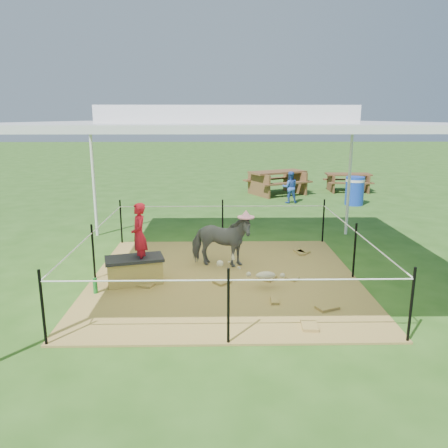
{
  "coord_description": "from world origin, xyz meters",
  "views": [
    {
      "loc": [
        -0.14,
        -7.17,
        2.75
      ],
      "look_at": [
        0.0,
        0.6,
        0.85
      ],
      "focal_mm": 35.0,
      "sensor_mm": 36.0,
      "label": 1
    }
  ],
  "objects_px": {
    "pony": "(221,241)",
    "picnic_table_near": "(277,183)",
    "woman": "(139,229)",
    "distant_person": "(290,187)",
    "straw_bale": "(135,271)",
    "foal": "(266,274)",
    "trash_barrel": "(355,191)",
    "green_bottle": "(95,286)",
    "picnic_table_far": "(348,183)"
  },
  "relations": [
    {
      "from": "foal",
      "to": "green_bottle",
      "type": "bearing_deg",
      "value": 176.02
    },
    {
      "from": "straw_bale",
      "to": "foal",
      "type": "bearing_deg",
      "value": -7.61
    },
    {
      "from": "woman",
      "to": "pony",
      "type": "xyz_separation_m",
      "value": [
        1.36,
        0.8,
        -0.44
      ]
    },
    {
      "from": "straw_bale",
      "to": "pony",
      "type": "bearing_deg",
      "value": 28.93
    },
    {
      "from": "straw_bale",
      "to": "picnic_table_near",
      "type": "relative_size",
      "value": 0.43
    },
    {
      "from": "straw_bale",
      "to": "trash_barrel",
      "type": "relative_size",
      "value": 0.98
    },
    {
      "from": "straw_bale",
      "to": "foal",
      "type": "distance_m",
      "value": 2.2
    },
    {
      "from": "trash_barrel",
      "to": "distant_person",
      "type": "height_order",
      "value": "distant_person"
    },
    {
      "from": "pony",
      "to": "straw_bale",
      "type": "bearing_deg",
      "value": 130.29
    },
    {
      "from": "pony",
      "to": "distant_person",
      "type": "bearing_deg",
      "value": -8.84
    },
    {
      "from": "pony",
      "to": "trash_barrel",
      "type": "distance_m",
      "value": 7.46
    },
    {
      "from": "pony",
      "to": "distant_person",
      "type": "distance_m",
      "value": 6.82
    },
    {
      "from": "straw_bale",
      "to": "green_bottle",
      "type": "relative_size",
      "value": 3.6
    },
    {
      "from": "straw_bale",
      "to": "picnic_table_far",
      "type": "bearing_deg",
      "value": 55.92
    },
    {
      "from": "pony",
      "to": "foal",
      "type": "relative_size",
      "value": 1.3
    },
    {
      "from": "picnic_table_far",
      "to": "distant_person",
      "type": "height_order",
      "value": "distant_person"
    },
    {
      "from": "straw_bale",
      "to": "picnic_table_near",
      "type": "distance_m",
      "value": 9.61
    },
    {
      "from": "picnic_table_near",
      "to": "distant_person",
      "type": "relative_size",
      "value": 1.96
    },
    {
      "from": "woman",
      "to": "trash_barrel",
      "type": "height_order",
      "value": "woman"
    },
    {
      "from": "straw_bale",
      "to": "foal",
      "type": "relative_size",
      "value": 1.0
    },
    {
      "from": "straw_bale",
      "to": "distant_person",
      "type": "relative_size",
      "value": 0.85
    },
    {
      "from": "woman",
      "to": "foal",
      "type": "distance_m",
      "value": 2.21
    },
    {
      "from": "woman",
      "to": "green_bottle",
      "type": "bearing_deg",
      "value": -70.65
    },
    {
      "from": "straw_bale",
      "to": "pony",
      "type": "relative_size",
      "value": 0.77
    },
    {
      "from": "straw_bale",
      "to": "trash_barrel",
      "type": "height_order",
      "value": "trash_barrel"
    },
    {
      "from": "straw_bale",
      "to": "green_bottle",
      "type": "xyz_separation_m",
      "value": [
        -0.55,
        -0.45,
        -0.07
      ]
    },
    {
      "from": "pony",
      "to": "picnic_table_near",
      "type": "height_order",
      "value": "pony"
    },
    {
      "from": "woman",
      "to": "picnic_table_far",
      "type": "distance_m",
      "value": 11.4
    },
    {
      "from": "woman",
      "to": "straw_bale",
      "type": "bearing_deg",
      "value": -105.35
    },
    {
      "from": "green_bottle",
      "to": "picnic_table_far",
      "type": "height_order",
      "value": "picnic_table_far"
    },
    {
      "from": "trash_barrel",
      "to": "distant_person",
      "type": "distance_m",
      "value": 2.07
    },
    {
      "from": "green_bottle",
      "to": "trash_barrel",
      "type": "height_order",
      "value": "trash_barrel"
    },
    {
      "from": "picnic_table_far",
      "to": "straw_bale",
      "type": "bearing_deg",
      "value": -121.85
    },
    {
      "from": "woman",
      "to": "trash_barrel",
      "type": "xyz_separation_m",
      "value": [
        5.74,
        6.84,
        -0.51
      ]
    },
    {
      "from": "straw_bale",
      "to": "distant_person",
      "type": "distance_m",
      "value": 8.15
    },
    {
      "from": "woman",
      "to": "pony",
      "type": "height_order",
      "value": "woman"
    },
    {
      "from": "picnic_table_near",
      "to": "foal",
      "type": "bearing_deg",
      "value": -125.37
    },
    {
      "from": "straw_bale",
      "to": "picnic_table_near",
      "type": "height_order",
      "value": "picnic_table_near"
    },
    {
      "from": "pony",
      "to": "trash_barrel",
      "type": "xyz_separation_m",
      "value": [
        4.39,
        6.04,
        -0.06
      ]
    },
    {
      "from": "green_bottle",
      "to": "trash_barrel",
      "type": "relative_size",
      "value": 0.27
    },
    {
      "from": "trash_barrel",
      "to": "green_bottle",
      "type": "bearing_deg",
      "value": -131.24
    },
    {
      "from": "trash_barrel",
      "to": "picnic_table_near",
      "type": "bearing_deg",
      "value": 137.22
    },
    {
      "from": "woman",
      "to": "picnic_table_far",
      "type": "bearing_deg",
      "value": 130.99
    },
    {
      "from": "woman",
      "to": "distant_person",
      "type": "bearing_deg",
      "value": 137.4
    },
    {
      "from": "straw_bale",
      "to": "distant_person",
      "type": "height_order",
      "value": "distant_person"
    },
    {
      "from": "distant_person",
      "to": "woman",
      "type": "bearing_deg",
      "value": 63.98
    },
    {
      "from": "woman",
      "to": "picnic_table_near",
      "type": "xyz_separation_m",
      "value": [
        3.53,
        8.89,
        -0.54
      ]
    },
    {
      "from": "foal",
      "to": "distant_person",
      "type": "relative_size",
      "value": 0.85
    },
    {
      "from": "green_bottle",
      "to": "straw_bale",
      "type": "bearing_deg",
      "value": 39.29
    },
    {
      "from": "foal",
      "to": "distant_person",
      "type": "bearing_deg",
      "value": 70.4
    }
  ]
}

